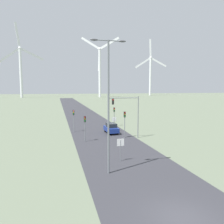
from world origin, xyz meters
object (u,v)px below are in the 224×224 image
traffic_light_mast_overhead (128,109)px  wind_turbine_right (150,72)px  traffic_light_post_mid_left (74,116)px  traffic_light_post_mid_right (114,112)px  wind_turbine_left (21,67)px  streetlamp (108,94)px  traffic_light_post_near_left (85,123)px  traffic_light_post_near_right (125,119)px  car_approaching (111,128)px  stop_sign_near (120,146)px  wind_turbine_center (100,67)px  stop_sign_far (114,122)px

traffic_light_mast_overhead → wind_turbine_right: (89.62, 192.15, 20.90)m
traffic_light_post_mid_left → traffic_light_post_mid_right: bearing=24.7°
traffic_light_mast_overhead → wind_turbine_left: (-39.54, 166.33, 21.15)m
streetlamp → traffic_light_post_mid_left: (-1.67, 20.71, -4.54)m
traffic_light_post_near_left → traffic_light_post_near_right: size_ratio=0.91×
car_approaching → wind_turbine_right: 210.04m
stop_sign_near → wind_turbine_left: (-35.23, 176.51, 24.19)m
traffic_light_mast_overhead → wind_turbine_center: bearing=80.5°
traffic_light_post_near_left → traffic_light_post_mid_left: bearing=98.0°
car_approaching → wind_turbine_center: 158.76m
stop_sign_far → car_approaching: stop_sign_far is taller
wind_turbine_center → wind_turbine_right: 71.34m
traffic_light_post_near_left → wind_turbine_left: size_ratio=0.06×
traffic_light_post_mid_right → wind_turbine_center: size_ratio=0.08×
streetlamp → wind_turbine_center: (32.94, 171.98, 18.63)m
streetlamp → wind_turbine_center: wind_turbine_center is taller
wind_turbine_left → traffic_light_post_mid_right: bearing=-75.4°
stop_sign_near → stop_sign_far: 16.33m
traffic_light_post_mid_right → traffic_light_mast_overhead: bearing=-93.6°
traffic_light_mast_overhead → streetlamp: bearing=-115.8°
streetlamp → stop_sign_far: (5.56, 18.95, -5.61)m
wind_turbine_center → car_approaching: bearing=-100.4°
traffic_light_post_mid_right → wind_turbine_right: wind_turbine_right is taller
traffic_light_post_near_right → wind_turbine_center: bearing=80.3°
stop_sign_far → traffic_light_post_mid_right: bearing=75.0°
car_approaching → wind_turbine_center: wind_turbine_center is taller
wind_turbine_left → wind_turbine_right: wind_turbine_left is taller
traffic_light_post_near_right → wind_turbine_right: size_ratio=0.07×
traffic_light_post_mid_left → traffic_light_mast_overhead: bearing=-43.1°
traffic_light_post_near_left → traffic_light_post_mid_right: size_ratio=0.97×
stop_sign_near → traffic_light_post_near_right: (3.90, 10.80, 1.35)m
traffic_light_post_near_right → traffic_light_mast_overhead: (0.42, -0.62, 1.69)m
stop_sign_far → wind_turbine_left: 166.90m
traffic_light_post_mid_left → wind_turbine_center: size_ratio=0.08×
traffic_light_mast_overhead → wind_turbine_center: wind_turbine_center is taller
traffic_light_post_near_left → wind_turbine_left: 171.33m
traffic_light_post_near_left → car_approaching: traffic_light_post_near_left is taller
traffic_light_post_mid_left → traffic_light_mast_overhead: 11.17m
stop_sign_near → wind_turbine_center: size_ratio=0.05×
streetlamp → traffic_light_post_near_left: size_ratio=3.18×
traffic_light_post_mid_right → wind_turbine_center: wind_turbine_center is taller
wind_turbine_left → wind_turbine_right: 131.72m
stop_sign_far → traffic_light_post_mid_right: traffic_light_post_mid_right is taller
traffic_light_post_near_right → streetlamp: bearing=-113.4°
traffic_light_post_near_right → wind_turbine_right: wind_turbine_right is taller
traffic_light_mast_overhead → wind_turbine_left: size_ratio=0.11×
wind_turbine_right → traffic_light_post_near_right: bearing=-115.2°
streetlamp → car_approaching: size_ratio=2.96×
stop_sign_far → wind_turbine_left: (-38.72, 160.55, 24.05)m
traffic_light_post_mid_left → wind_turbine_left: (-31.50, 158.80, 22.99)m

